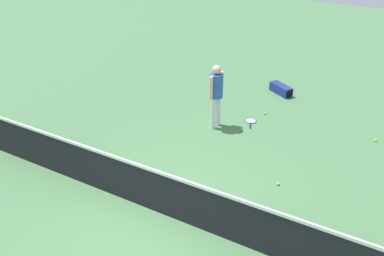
{
  "coord_description": "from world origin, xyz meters",
  "views": [
    {
      "loc": [
        -3.62,
        5.1,
        5.29
      ],
      "look_at": [
        0.33,
        -1.8,
        0.9
      ],
      "focal_mm": 39.19,
      "sensor_mm": 36.0,
      "label": 1
    }
  ],
  "objects": [
    {
      "name": "tennis_racket_near_player",
      "position": [
        -0.05,
        -4.31,
        0.01
      ],
      "size": [
        0.41,
        0.61,
        0.03
      ],
      "color": "blue",
      "rests_on": "ground_plane"
    },
    {
      "name": "tennis_ball_midcourt",
      "position": [
        -1.66,
        -1.97,
        0.03
      ],
      "size": [
        0.07,
        0.07,
        0.07
      ],
      "primitive_type": "sphere",
      "color": "#C6E033",
      "rests_on": "ground_plane"
    },
    {
      "name": "tennis_ball_near_player",
      "position": [
        1.35,
        -0.79,
        0.03
      ],
      "size": [
        0.07,
        0.07,
        0.07
      ],
      "primitive_type": "sphere",
      "color": "#C6E033",
      "rests_on": "ground_plane"
    },
    {
      "name": "player_near_side",
      "position": [
        0.66,
        -3.6,
        1.01
      ],
      "size": [
        0.39,
        0.53,
        1.7
      ],
      "color": "white",
      "rests_on": "ground_plane"
    },
    {
      "name": "ground_plane",
      "position": [
        0.0,
        0.0,
        0.0
      ],
      "size": [
        40.0,
        40.0,
        0.0
      ],
      "primitive_type": "plane",
      "color": "#4C7A4C"
    },
    {
      "name": "tennis_ball_stray_left",
      "position": [
        -3.14,
        -4.88,
        0.03
      ],
      "size": [
        0.07,
        0.07,
        0.07
      ],
      "primitive_type": "sphere",
      "color": "#C6E033",
      "rests_on": "ground_plane"
    },
    {
      "name": "court_net",
      "position": [
        0.0,
        0.0,
        0.5
      ],
      "size": [
        10.09,
        0.09,
        1.07
      ],
      "color": "#4C4C51",
      "rests_on": "ground_plane"
    },
    {
      "name": "tennis_ball_baseline",
      "position": [
        -0.22,
        -4.92,
        0.03
      ],
      "size": [
        0.07,
        0.07,
        0.07
      ],
      "primitive_type": "sphere",
      "color": "#C6E033",
      "rests_on": "ground_plane"
    },
    {
      "name": "equipment_bag",
      "position": [
        -0.16,
        -6.47,
        0.14
      ],
      "size": [
        0.83,
        0.66,
        0.28
      ],
      "color": "navy",
      "rests_on": "ground_plane"
    },
    {
      "name": "tennis_ball_by_net",
      "position": [
        1.55,
        -5.03,
        0.03
      ],
      "size": [
        0.07,
        0.07,
        0.07
      ],
      "primitive_type": "sphere",
      "color": "#C6E033",
      "rests_on": "ground_plane"
    }
  ]
}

